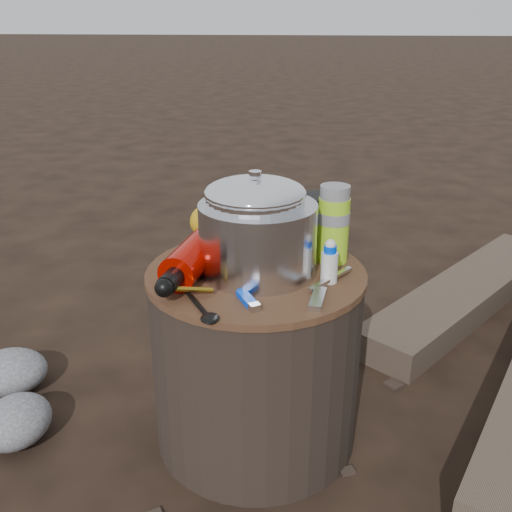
# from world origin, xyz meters

# --- Properties ---
(ground) EXTENTS (60.00, 60.00, 0.00)m
(ground) POSITION_xyz_m (0.00, 0.00, 0.00)
(ground) COLOR black
(ground) RESTS_ON ground
(stump) EXTENTS (0.48, 0.48, 0.44)m
(stump) POSITION_xyz_m (0.00, 0.00, 0.22)
(stump) COLOR black
(stump) RESTS_ON ground
(log_small) EXTENTS (0.86, 1.03, 0.10)m
(log_small) POSITION_xyz_m (0.67, 0.77, 0.05)
(log_small) COLOR #45372D
(log_small) RESTS_ON ground
(foil_windscreen) EXTENTS (0.25, 0.25, 0.15)m
(foil_windscreen) POSITION_xyz_m (0.00, -0.00, 0.52)
(foil_windscreen) COLOR silver
(foil_windscreen) RESTS_ON stump
(camping_pot) EXTENTS (0.21, 0.21, 0.21)m
(camping_pot) POSITION_xyz_m (-0.00, 0.00, 0.55)
(camping_pot) COLOR white
(camping_pot) RESTS_ON stump
(fuel_bottle) EXTENTS (0.12, 0.33, 0.08)m
(fuel_bottle) POSITION_xyz_m (-0.13, -0.01, 0.48)
(fuel_bottle) COLOR #A70900
(fuel_bottle) RESTS_ON stump
(thermos) EXTENTS (0.07, 0.07, 0.18)m
(thermos) POSITION_xyz_m (0.17, 0.08, 0.53)
(thermos) COLOR #9CDB20
(thermos) RESTS_ON stump
(travel_mug) EXTENTS (0.09, 0.09, 0.13)m
(travel_mug) POSITION_xyz_m (0.13, 0.16, 0.51)
(travel_mug) COLOR black
(travel_mug) RESTS_ON stump
(stuff_sack) EXTENTS (0.15, 0.12, 0.10)m
(stuff_sack) POSITION_xyz_m (-0.11, 0.17, 0.50)
(stuff_sack) COLOR #BA8A11
(stuff_sack) RESTS_ON stump
(food_pouch) EXTENTS (0.11, 0.05, 0.13)m
(food_pouch) POSITION_xyz_m (0.01, 0.15, 0.51)
(food_pouch) COLOR #16224E
(food_pouch) RESTS_ON stump
(lighter) EXTENTS (0.06, 0.08, 0.01)m
(lighter) POSITION_xyz_m (-0.00, -0.15, 0.45)
(lighter) COLOR #003DEA
(lighter) RESTS_ON stump
(multitool) EXTENTS (0.04, 0.09, 0.01)m
(multitool) POSITION_xyz_m (0.14, -0.14, 0.45)
(multitool) COLOR silver
(multitool) RESTS_ON stump
(pot_grabber) EXTENTS (0.10, 0.15, 0.01)m
(pot_grabber) POSITION_xyz_m (0.15, -0.05, 0.45)
(pot_grabber) COLOR silver
(pot_grabber) RESTS_ON stump
(spork) EXTENTS (0.10, 0.13, 0.01)m
(spork) POSITION_xyz_m (-0.09, -0.18, 0.45)
(spork) COLOR black
(spork) RESTS_ON stump
(squeeze_bottle) EXTENTS (0.04, 0.04, 0.08)m
(squeeze_bottle) POSITION_xyz_m (0.16, -0.04, 0.49)
(squeeze_bottle) COLOR silver
(squeeze_bottle) RESTS_ON stump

